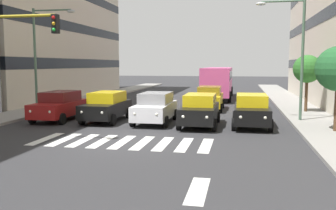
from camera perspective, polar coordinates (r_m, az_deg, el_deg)
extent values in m
plane|color=#2D2D30|center=(16.08, -7.06, -5.69)|extent=(180.00, 180.00, 0.00)
cube|color=black|center=(39.91, -19.38, 6.06)|extent=(9.15, 24.01, 0.90)
cube|color=black|center=(40.06, -19.56, 10.94)|extent=(9.15, 24.01, 0.90)
cube|color=silver|center=(15.37, 5.89, -6.23)|extent=(0.45, 2.80, 0.01)
cube|color=silver|center=(15.47, 2.55, -6.12)|extent=(0.45, 2.80, 0.01)
cube|color=silver|center=(15.63, -0.73, -5.99)|extent=(0.45, 2.80, 0.01)
cube|color=silver|center=(15.83, -3.94, -5.84)|extent=(0.45, 2.80, 0.01)
cube|color=silver|center=(16.08, -7.06, -5.68)|extent=(0.45, 2.80, 0.01)
cube|color=silver|center=(16.38, -10.07, -5.51)|extent=(0.45, 2.80, 0.01)
cube|color=silver|center=(16.72, -12.96, -5.33)|extent=(0.45, 2.80, 0.01)
cube|color=silver|center=(17.10, -15.73, -5.15)|extent=(0.45, 2.80, 0.01)
cube|color=silver|center=(17.52, -18.37, -4.97)|extent=(0.45, 2.80, 0.01)
cube|color=silver|center=(10.07, 4.64, -13.00)|extent=(0.50, 2.20, 0.01)
cube|color=black|center=(20.29, 12.76, -1.25)|extent=(1.80, 4.40, 0.80)
cube|color=yellow|center=(20.41, 12.79, 0.77)|extent=(1.58, 2.46, 0.60)
cylinder|color=black|center=(18.96, 15.58, -3.07)|extent=(0.22, 0.64, 0.64)
cylinder|color=black|center=(18.90, 10.13, -2.96)|extent=(0.22, 0.64, 0.64)
cylinder|color=black|center=(21.82, 14.98, -1.84)|extent=(0.22, 0.64, 0.64)
cylinder|color=black|center=(21.77, 10.25, -1.75)|extent=(0.22, 0.64, 0.64)
sphere|color=white|center=(18.18, 14.78, -1.91)|extent=(0.18, 0.18, 0.18)
sphere|color=white|center=(18.13, 11.14, -1.84)|extent=(0.18, 0.18, 0.18)
cube|color=black|center=(20.00, 4.91, -1.22)|extent=(1.80, 4.40, 0.80)
cube|color=yellow|center=(20.12, 4.99, 0.83)|extent=(1.58, 2.46, 0.60)
cylinder|color=black|center=(18.55, 7.19, -3.09)|extent=(0.22, 0.64, 0.64)
cylinder|color=black|center=(18.75, 1.69, -2.94)|extent=(0.22, 0.64, 0.64)
cylinder|color=black|center=(21.42, 7.71, -1.84)|extent=(0.22, 0.64, 0.64)
cylinder|color=black|center=(21.59, 2.94, -1.72)|extent=(0.22, 0.64, 0.64)
sphere|color=white|center=(17.82, 6.02, -1.90)|extent=(0.18, 0.18, 0.18)
sphere|color=white|center=(17.95, 2.36, -1.81)|extent=(0.18, 0.18, 0.18)
cube|color=silver|center=(20.97, -2.00, -0.85)|extent=(1.80, 4.40, 0.80)
cube|color=gray|center=(21.09, -1.88, 1.10)|extent=(1.58, 2.46, 0.60)
cylinder|color=black|center=(19.43, -0.37, -2.61)|extent=(0.22, 0.64, 0.64)
cylinder|color=black|center=(19.86, -5.47, -2.45)|extent=(0.22, 0.64, 0.64)
cylinder|color=black|center=(22.25, 1.11, -1.47)|extent=(0.22, 0.64, 0.64)
cylinder|color=black|center=(22.63, -3.39, -1.35)|extent=(0.22, 0.64, 0.64)
sphere|color=white|center=(18.75, -1.76, -1.46)|extent=(0.18, 0.18, 0.18)
sphere|color=white|center=(19.04, -5.14, -1.36)|extent=(0.18, 0.18, 0.18)
cube|color=black|center=(21.92, -9.49, -0.62)|extent=(1.80, 4.40, 0.80)
cube|color=yellow|center=(22.04, -9.34, 1.24)|extent=(1.58, 2.46, 0.60)
cylinder|color=black|center=(20.32, -8.52, -2.29)|extent=(0.22, 0.64, 0.64)
cylinder|color=black|center=(20.98, -13.16, -2.11)|extent=(0.22, 0.64, 0.64)
cylinder|color=black|center=(23.05, -6.11, -1.24)|extent=(0.22, 0.64, 0.64)
cylinder|color=black|center=(23.64, -10.29, -1.12)|extent=(0.22, 0.64, 0.64)
sphere|color=white|center=(19.72, -10.11, -1.17)|extent=(0.18, 0.18, 0.18)
sphere|color=white|center=(20.16, -13.16, -1.08)|extent=(0.18, 0.18, 0.18)
cube|color=maroon|center=(22.94, -16.44, -0.49)|extent=(1.80, 4.40, 0.80)
cube|color=maroon|center=(23.05, -16.26, 1.29)|extent=(1.58, 2.46, 0.60)
cylinder|color=black|center=(21.30, -16.05, -2.07)|extent=(0.22, 0.64, 0.64)
cylinder|color=black|center=(22.17, -20.20, -1.89)|extent=(0.22, 0.64, 0.64)
cylinder|color=black|center=(23.90, -12.89, -1.10)|extent=(0.22, 0.64, 0.64)
cylinder|color=black|center=(24.68, -16.72, -0.97)|extent=(0.22, 0.64, 0.64)
sphere|color=white|center=(20.78, -17.76, -0.99)|extent=(0.18, 0.18, 0.18)
sphere|color=white|center=(21.35, -20.47, -0.90)|extent=(0.18, 0.18, 0.18)
cube|color=gold|center=(27.17, 6.40, 0.75)|extent=(1.80, 4.40, 0.80)
cube|color=olive|center=(27.31, 6.45, 2.25)|extent=(1.58, 2.46, 0.60)
cylinder|color=black|center=(25.71, 8.13, -0.49)|extent=(0.22, 0.64, 0.64)
cylinder|color=black|center=(25.86, 4.14, -0.40)|extent=(0.22, 0.64, 0.64)
cylinder|color=black|center=(28.59, 8.43, 0.19)|extent=(0.22, 0.64, 0.64)
cylinder|color=black|center=(28.73, 4.84, 0.26)|extent=(0.22, 0.64, 0.64)
sphere|color=white|center=(24.98, 7.32, 0.44)|extent=(0.18, 0.18, 0.18)
sphere|color=white|center=(25.08, 4.70, 0.49)|extent=(0.18, 0.18, 0.18)
cube|color=#DB5193|center=(36.25, 7.70, 3.74)|extent=(2.50, 10.50, 2.50)
cube|color=black|center=(36.23, 7.72, 4.61)|extent=(2.52, 9.87, 0.80)
cylinder|color=black|center=(32.62, 9.49, 1.24)|extent=(0.28, 1.00, 1.00)
cylinder|color=black|center=(32.78, 5.12, 1.32)|extent=(0.28, 1.00, 1.00)
cylinder|color=black|center=(39.42, 9.76, 2.09)|extent=(0.28, 1.00, 1.00)
cylinder|color=black|center=(39.55, 6.14, 2.16)|extent=(0.28, 1.00, 1.00)
cylinder|color=#AD991E|center=(17.20, -24.46, 12.32)|extent=(4.92, 0.12, 0.12)
cube|color=black|center=(15.89, -16.99, 11.89)|extent=(0.24, 0.28, 0.76)
sphere|color=red|center=(15.78, -17.28, 12.79)|extent=(0.14, 0.14, 0.14)
sphere|color=orange|center=(15.75, -17.25, 11.93)|extent=(0.14, 0.14, 0.14)
sphere|color=green|center=(15.73, -17.22, 11.06)|extent=(0.14, 0.14, 0.14)
cylinder|color=#4C6B56|center=(22.32, 20.03, 6.55)|extent=(0.16, 0.16, 6.85)
cylinder|color=#4C6B56|center=(22.44, 17.28, 15.05)|extent=(2.36, 0.10, 0.10)
ellipsoid|color=#B7BCC1|center=(22.34, 14.17, 14.92)|extent=(0.56, 0.28, 0.20)
cylinder|color=#4C6B56|center=(26.00, -19.81, 6.41)|extent=(0.16, 0.16, 6.79)
cylinder|color=#4C6B56|center=(25.59, -17.49, 13.79)|extent=(2.63, 0.10, 0.10)
ellipsoid|color=#B7BCC1|center=(24.99, -14.75, 13.83)|extent=(0.56, 0.28, 0.20)
cylinder|color=#513823|center=(19.31, 24.57, -0.26)|extent=(0.20, 0.20, 2.33)
cylinder|color=#513823|center=(26.66, 20.56, 1.54)|extent=(0.20, 0.20, 2.31)
sphere|color=#2D6B28|center=(26.58, 20.71, 5.24)|extent=(1.88, 1.88, 1.88)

